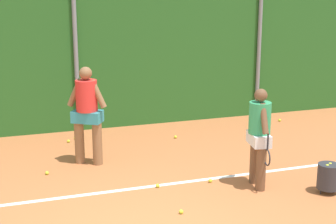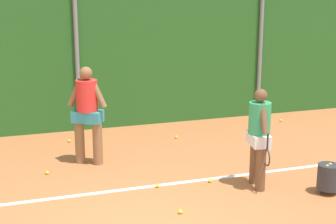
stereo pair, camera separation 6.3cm
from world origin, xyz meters
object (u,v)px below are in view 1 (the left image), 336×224
Objects in this scene: tennis_ball_9 at (47,173)px; tennis_ball_11 at (158,186)px; tennis_ball_0 at (68,141)px; tennis_ball_4 at (280,120)px; tennis_ball_10 at (75,138)px; ball_hopper at (328,176)px; tennis_ball_8 at (175,137)px; player_midcourt at (87,110)px; tennis_ball_7 at (210,181)px; tennis_ball_1 at (181,212)px; player_foreground_near at (259,133)px.

tennis_ball_11 is at bearing -35.05° from tennis_ball_9.
tennis_ball_4 is at bearing 0.82° from tennis_ball_0.
tennis_ball_9 is at bearing -112.07° from tennis_ball_10.
tennis_ball_10 is (-3.50, 4.32, -0.26)m from ball_hopper.
tennis_ball_8 is 1.00× the size of tennis_ball_10.
tennis_ball_9 is at bearing 55.55° from player_midcourt.
tennis_ball_1 is at bearing -131.92° from tennis_ball_7.
tennis_ball_8 is (-2.94, -0.52, 0.00)m from tennis_ball_4.
tennis_ball_4 and tennis_ball_7 have the same top height.
tennis_ball_1 is (0.93, -2.64, -1.02)m from player_midcourt.
tennis_ball_7 is (2.03, -3.08, 0.00)m from tennis_ball_0.
tennis_ball_11 is at bearing -74.24° from tennis_ball_10.
tennis_ball_9 is at bearing 154.30° from tennis_ball_7.
tennis_ball_0 and tennis_ball_9 have the same top height.
player_midcourt is 1.36m from tennis_ball_9.
tennis_ball_0 is at bearing 105.33° from tennis_ball_1.
tennis_ball_1 is 1.00× the size of tennis_ball_11.
tennis_ball_1 and tennis_ball_9 have the same top height.
tennis_ball_4 is at bearing 154.09° from player_foreground_near.
tennis_ball_0 is 1.91m from tennis_ball_9.
tennis_ball_8 is at bearing 24.80° from tennis_ball_9.
tennis_ball_8 is at bearing 64.57° from tennis_ball_11.
tennis_ball_1 is 1.00× the size of tennis_ball_4.
tennis_ball_10 is (-0.01, 1.65, -1.02)m from player_midcourt.
ball_hopper reaches higher than tennis_ball_4.
tennis_ball_1 is 1.00× the size of tennis_ball_10.
tennis_ball_1 is at bearing 179.53° from ball_hopper.
tennis_ball_4 is (5.25, 0.08, 0.00)m from tennis_ball_0.
tennis_ball_11 is (-1.63, 0.48, -0.92)m from player_foreground_near.
tennis_ball_0 is 1.00× the size of tennis_ball_4.
tennis_ball_0 is at bearing 169.07° from tennis_ball_8.
tennis_ball_9 is (-0.83, -0.35, -1.02)m from player_midcourt.
player_midcourt is 2.55m from tennis_ball_8.
tennis_ball_4 is (5.06, 1.53, -1.02)m from player_midcourt.
tennis_ball_1 and tennis_ball_4 have the same top height.
ball_hopper is 5.56m from tennis_ball_10.
tennis_ball_8 is at bearing -169.97° from tennis_ball_4.
tennis_ball_7 is at bearing 48.08° from tennis_ball_1.
tennis_ball_1 is 1.08m from tennis_ball_11.
tennis_ball_8 is (-1.37, 3.67, -0.26)m from ball_hopper.
tennis_ball_0 is 5.25m from tennis_ball_4.
tennis_ball_4 is 2.99m from tennis_ball_8.
tennis_ball_10 is at bearing 67.93° from tennis_ball_9.
player_midcourt is at bearing -89.48° from tennis_ball_10.
player_foreground_near is 25.73× the size of tennis_ball_11.
tennis_ball_0 and tennis_ball_7 have the same top height.
tennis_ball_4 is 1.00× the size of tennis_ball_10.
player_midcourt is 1.79m from tennis_ball_0.
player_midcourt is 28.43× the size of tennis_ball_10.
tennis_ball_1 is 2.88m from tennis_ball_9.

